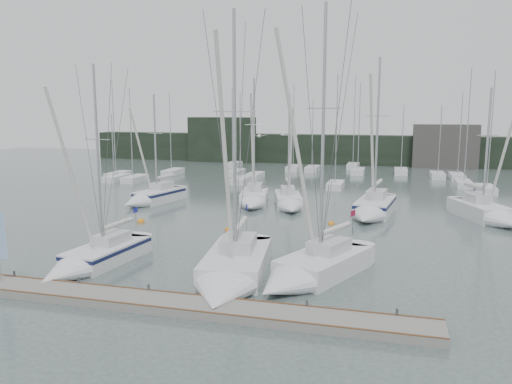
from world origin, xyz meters
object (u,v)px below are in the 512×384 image
sailboat_mid_a (151,198)px  sailboat_mid_b (253,200)px  buoy_a (241,224)px  buoy_d (228,230)px  buoy_c (141,222)px  sailboat_near_left (90,260)px  sailboat_near_right (306,272)px  sailboat_mid_c (289,203)px  dock_banner (0,239)px  sailboat_mid_e (490,215)px  buoy_b (331,224)px  sailboat_mid_d (372,210)px  sailboat_near_center (230,275)px

sailboat_mid_a → sailboat_mid_b: bearing=21.9°
buoy_a → buoy_d: size_ratio=0.87×
sailboat_mid_a → buoy_c: sailboat_mid_a is taller
sailboat_near_left → sailboat_near_right: bearing=10.9°
sailboat_near_right → sailboat_near_left: bearing=-151.8°
buoy_d → sailboat_mid_b: bearing=94.4°
sailboat_mid_c → dock_banner: size_ratio=3.02×
sailboat_mid_e → buoy_a: 20.87m
buoy_c → buoy_d: buoy_c is taller
sailboat_mid_b → buoy_b: size_ratio=23.41×
buoy_c → buoy_d: (7.99, -0.88, 0.00)m
sailboat_mid_d → buoy_d: sailboat_mid_d is taller
sailboat_mid_e → buoy_b: (-12.77, -4.27, -0.62)m
sailboat_near_center → sailboat_mid_e: sailboat_near_center is taller
sailboat_mid_d → buoy_d: size_ratio=27.04×
dock_banner → sailboat_mid_b: bearing=72.5°
sailboat_mid_c → dock_banner: bearing=-128.3°
sailboat_mid_a → buoy_c: size_ratio=18.09×
buoy_d → dock_banner: bearing=-116.0°
sailboat_near_center → buoy_b: size_ratio=28.08×
buoy_d → sailboat_near_center: bearing=-71.3°
sailboat_near_center → buoy_a: bearing=96.8°
sailboat_mid_a → sailboat_mid_b: (10.25, 1.59, -0.01)m
sailboat_near_right → sailboat_mid_b: bearing=136.6°
sailboat_mid_e → dock_banner: size_ratio=3.14×
sailboat_mid_c → buoy_b: size_ratio=20.57×
sailboat_near_left → sailboat_mid_d: sailboat_mid_d is taller
sailboat_mid_c → dock_banner: (-10.35, -25.07, 2.10)m
sailboat_mid_b → sailboat_mid_c: size_ratio=1.14×
sailboat_mid_c → sailboat_mid_e: (17.41, -1.31, 0.06)m
sailboat_near_right → sailboat_mid_d: 18.36m
sailboat_mid_b → buoy_c: (-7.20, -9.44, -0.60)m
sailboat_mid_d → sailboat_mid_c: bearing=174.2°
sailboat_mid_a → buoy_b: sailboat_mid_a is taller
sailboat_mid_a → sailboat_mid_c: size_ratio=1.01×
sailboat_mid_b → sailboat_mid_c: (3.70, -0.50, -0.03)m
sailboat_mid_b → sailboat_mid_d: (11.46, -2.39, 0.08)m
sailboat_near_left → sailboat_mid_b: sailboat_mid_b is taller
sailboat_mid_c → buoy_d: (-2.91, -9.82, -0.56)m
sailboat_mid_c → buoy_d: bearing=-122.4°
buoy_c → sailboat_mid_c: bearing=39.3°
buoy_a → buoy_b: size_ratio=0.85×
sailboat_mid_e → buoy_c: size_ratio=18.64×
buoy_d → sailboat_near_right: bearing=-52.5°
sailboat_near_center → sailboat_near_right: size_ratio=0.99×
sailboat_mid_b → sailboat_mid_d: size_ratio=0.89×
sailboat_near_right → sailboat_mid_c: size_ratio=1.38×
sailboat_mid_d → sailboat_mid_e: bearing=11.3°
buoy_c → sailboat_near_center: bearing=-46.6°
sailboat_mid_c → buoy_a: 7.83m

